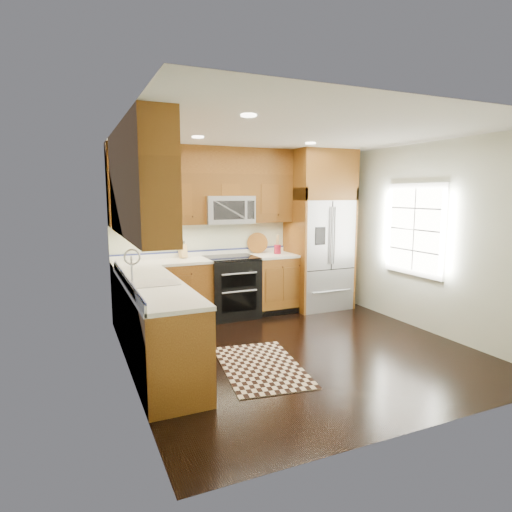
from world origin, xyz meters
name	(u,v)px	position (x,y,z in m)	size (l,w,h in m)	color
ground	(298,349)	(0.00, 0.00, 0.00)	(4.00, 4.00, 0.00)	black
wall_back	(238,231)	(0.00, 2.00, 1.30)	(4.00, 0.02, 2.60)	silver
wall_left	(126,254)	(-2.00, 0.00, 1.30)	(0.02, 4.00, 2.60)	silver
wall_right	(426,238)	(2.00, 0.00, 1.30)	(0.02, 4.00, 2.60)	silver
window	(415,230)	(1.98, 0.20, 1.40)	(0.04, 1.10, 1.30)	white
base_cabinets	(182,307)	(-1.23, 0.90, 0.45)	(2.85, 3.00, 0.90)	#915C1C
countertop	(189,269)	(-1.09, 1.01, 0.92)	(2.86, 3.01, 0.04)	white
upper_cabinets	(181,184)	(-1.15, 1.09, 2.02)	(2.85, 3.00, 1.15)	brown
range	(232,287)	(-0.25, 1.67, 0.47)	(0.76, 0.67, 0.95)	black
microwave	(228,210)	(-0.25, 1.80, 1.66)	(0.76, 0.40, 0.42)	#B2B2B7
refrigerator	(319,230)	(1.30, 1.63, 1.30)	(0.98, 0.75, 2.60)	#B2B2B7
sink_faucet	(150,278)	(-1.73, 0.23, 0.99)	(0.54, 0.44, 0.37)	#B2B2B7
rug	(261,366)	(-0.65, -0.30, 0.01)	(0.84, 1.40, 0.01)	black
knife_block	(183,251)	(-0.95, 1.88, 1.05)	(0.11, 0.14, 0.26)	tan
utensil_crock	(278,247)	(0.56, 1.71, 1.05)	(0.12, 0.12, 0.31)	maroon
cutting_board	(257,252)	(0.30, 1.92, 0.95)	(0.34, 0.34, 0.02)	brown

